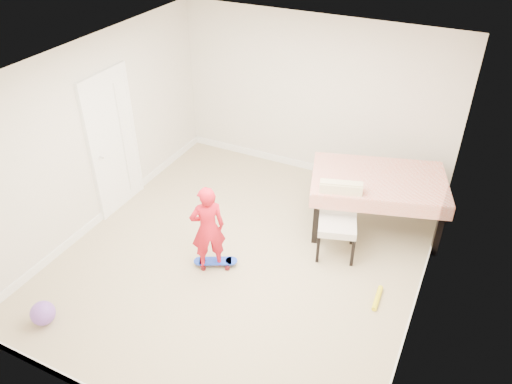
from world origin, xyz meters
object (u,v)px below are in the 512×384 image
at_px(skateboard, 216,263).
at_px(balloon, 43,313).
at_px(child, 208,230).
at_px(dining_table, 375,203).
at_px(dining_chair, 338,223).

xyz_separation_m(skateboard, balloon, (-1.29, -1.68, 0.10)).
bearing_deg(balloon, child, 52.89).
bearing_deg(skateboard, dining_table, 19.64).
xyz_separation_m(skateboard, child, (-0.05, -0.05, 0.56)).
xyz_separation_m(dining_table, balloon, (-2.91, -3.38, -0.28)).
bearing_deg(dining_chair, child, -161.53).
distance_m(skateboard, child, 0.56).
bearing_deg(skateboard, balloon, -154.19).
distance_m(dining_table, child, 2.43).
distance_m(dining_table, dining_chair, 0.83).
xyz_separation_m(dining_chair, skateboard, (-1.31, -0.93, -0.46)).
height_order(dining_table, skateboard, dining_table).
bearing_deg(child, skateboard, -179.63).
relative_size(dining_chair, skateboard, 1.76).
bearing_deg(skateboard, dining_chair, 8.55).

